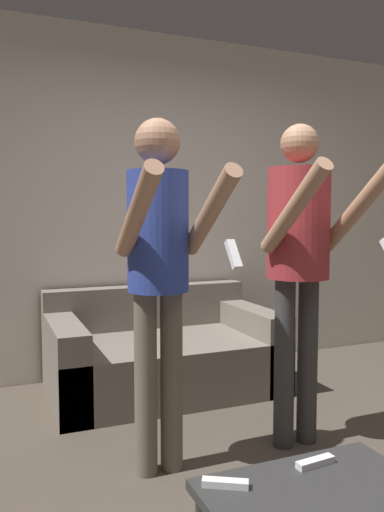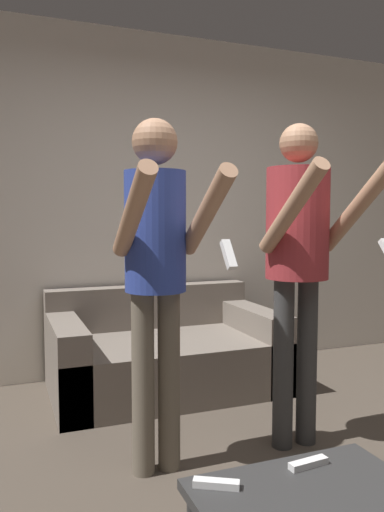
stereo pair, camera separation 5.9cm
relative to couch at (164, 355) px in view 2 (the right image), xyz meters
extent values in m
plane|color=#4C4238|center=(0.18, -1.69, -0.25)|extent=(14.00, 14.00, 0.00)
cube|color=silver|center=(0.18, 0.51, 1.10)|extent=(6.40, 0.06, 2.70)
cube|color=slate|center=(0.00, -0.04, -0.06)|extent=(1.60, 0.95, 0.38)
cube|color=slate|center=(0.00, 0.36, 0.30)|extent=(1.60, 0.16, 0.33)
cube|color=slate|center=(-0.70, -0.04, 0.03)|extent=(0.20, 0.95, 0.56)
cube|color=slate|center=(0.70, -0.04, 0.03)|extent=(0.20, 0.95, 0.56)
cylinder|color=#6B6051|center=(-0.46, -1.11, 0.20)|extent=(0.11, 0.11, 0.90)
cylinder|color=#6B6051|center=(-0.33, -1.11, 0.20)|extent=(0.11, 0.11, 0.90)
cylinder|color=#2D429E|center=(-0.39, -1.11, 0.93)|extent=(0.29, 0.29, 0.57)
sphere|color=#A87A5B|center=(-0.39, -1.11, 1.36)|extent=(0.22, 0.22, 0.22)
cylinder|color=#A87A5B|center=(-0.56, -1.35, 1.02)|extent=(0.08, 0.51, 0.40)
cylinder|color=#A87A5B|center=(-0.23, -1.35, 1.02)|extent=(0.08, 0.51, 0.40)
cube|color=white|center=(-0.23, -1.58, 0.85)|extent=(0.04, 0.10, 0.12)
cylinder|color=#383838|center=(0.32, -1.11, 0.21)|extent=(0.11, 0.11, 0.92)
cylinder|color=#383838|center=(0.47, -1.11, 0.21)|extent=(0.11, 0.11, 0.92)
cylinder|color=#9E2D33|center=(0.39, -1.11, 0.97)|extent=(0.33, 0.33, 0.59)
sphere|color=#A87A5B|center=(0.39, -1.11, 1.39)|extent=(0.20, 0.20, 0.20)
cylinder|color=#A87A5B|center=(0.21, -1.35, 1.04)|extent=(0.08, 0.52, 0.45)
cylinder|color=#A87A5B|center=(0.58, -1.35, 1.04)|extent=(0.08, 0.52, 0.45)
cube|color=#2D2D2D|center=(-0.20, -2.16, 0.12)|extent=(0.73, 0.54, 0.04)
cylinder|color=#2D2D2D|center=(0.13, -1.93, -0.07)|extent=(0.04, 0.04, 0.35)
cube|color=white|center=(-0.46, -1.98, 0.15)|extent=(0.15, 0.11, 0.02)
cube|color=white|center=(-0.11, -1.98, 0.15)|extent=(0.15, 0.05, 0.02)
camera|label=1|loc=(-1.14, -3.37, 1.00)|focal=35.00mm
camera|label=2|loc=(-1.09, -3.39, 1.00)|focal=35.00mm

